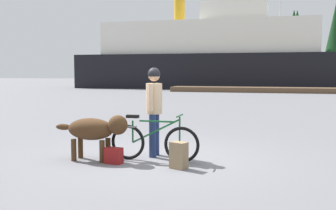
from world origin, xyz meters
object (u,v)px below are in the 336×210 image
at_px(dog, 95,130).
at_px(ferry_boat, 210,57).
at_px(handbag_pannier, 114,156).
at_px(bicycle, 153,142).
at_px(backpack, 179,155).
at_px(person_cyclist, 154,103).
at_px(sailboat_moored, 279,82).

bearing_deg(dog, ferry_boat, 95.61).
bearing_deg(ferry_boat, handbag_pannier, -83.70).
bearing_deg(ferry_boat, dog, -84.39).
distance_m(bicycle, handbag_pannier, 0.79).
relative_size(bicycle, backpack, 3.72).
height_order(backpack, ferry_boat, ferry_boat).
bearing_deg(ferry_boat, backpack, -81.66).
relative_size(bicycle, person_cyclist, 0.98).
bearing_deg(handbag_pannier, person_cyclist, 57.33).
relative_size(bicycle, sailboat_moored, 0.19).
height_order(bicycle, handbag_pannier, bicycle).
relative_size(person_cyclist, handbag_pannier, 5.52).
xyz_separation_m(bicycle, ferry_boat, (-4.40, 33.67, 2.80)).
height_order(person_cyclist, handbag_pannier, person_cyclist).
bearing_deg(person_cyclist, backpack, -50.72).
relative_size(person_cyclist, sailboat_moored, 0.19).
bearing_deg(dog, sailboat_moored, 84.70).
xyz_separation_m(bicycle, dog, (-1.07, -0.25, 0.22)).
height_order(bicycle, dog, bicycle).
bearing_deg(backpack, sailboat_moored, 87.26).
bearing_deg(backpack, handbag_pannier, 177.56).
distance_m(backpack, handbag_pannier, 1.25).
bearing_deg(person_cyclist, ferry_boat, 97.35).
distance_m(dog, backpack, 1.72).
height_order(person_cyclist, sailboat_moored, sailboat_moored).
bearing_deg(sailboat_moored, bicycle, -93.70).
distance_m(person_cyclist, ferry_boat, 33.58).
height_order(person_cyclist, backpack, person_cyclist).
distance_m(bicycle, ferry_boat, 34.07).
bearing_deg(bicycle, backpack, -36.84).
distance_m(handbag_pannier, sailboat_moored, 37.69).
relative_size(dog, ferry_boat, 0.06).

